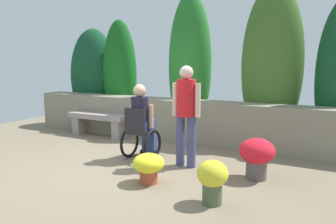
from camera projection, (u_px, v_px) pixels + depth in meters
ground_plane at (114, 167)px, 5.39m from camera, size 10.20×10.20×0.00m
stone_retaining_wall at (173, 120)px, 7.18m from camera, size 7.31×0.56×0.90m
hedge_backdrop at (184, 72)px, 7.63m from camera, size 7.16×1.00×3.29m
stone_bench at (99, 121)px, 7.60m from camera, size 1.52×0.40×0.53m
person_in_wheelchair at (142, 124)px, 5.77m from camera, size 0.53×0.66×1.33m
person_standing_companion at (186, 109)px, 5.29m from camera, size 0.49×0.30×1.65m
flower_pot_purple_near at (149, 166)px, 4.64m from camera, size 0.45×0.45×0.43m
flower_pot_terracotta_by_wall at (257, 155)px, 4.80m from camera, size 0.52×0.52×0.61m
flower_pot_red_accent at (212, 178)px, 3.95m from camera, size 0.38×0.38×0.55m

